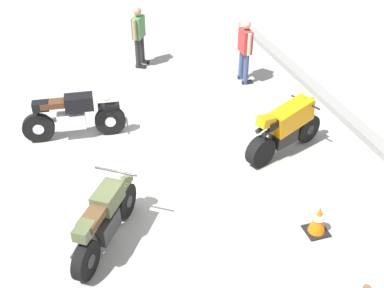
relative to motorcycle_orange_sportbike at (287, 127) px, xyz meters
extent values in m
plane|color=#9E9E99|center=(0.09, -2.72, -0.59)|extent=(40.00, 40.00, 0.00)
cube|color=gray|center=(0.09, 1.88, -0.52)|extent=(14.00, 0.30, 0.15)
cylinder|color=black|center=(-0.24, 0.62, -0.29)|extent=(0.37, 0.62, 0.60)
cylinder|color=black|center=(0.25, -0.64, -0.29)|extent=(0.43, 0.64, 0.60)
cylinder|color=black|center=(-0.24, 0.62, -0.29)|extent=(0.24, 0.26, 0.21)
cylinder|color=black|center=(0.25, -0.64, -0.29)|extent=(0.24, 0.26, 0.21)
cube|color=black|center=(0.02, -0.06, -0.19)|extent=(0.47, 0.62, 0.32)
cube|color=orange|center=(-0.03, 0.08, 0.21)|extent=(0.70, 1.05, 0.57)
cone|color=orange|center=(-0.22, 0.57, 0.36)|extent=(0.45, 0.45, 0.39)
cube|color=black|center=(0.11, -0.29, 0.28)|extent=(0.46, 0.65, 0.12)
cube|color=orange|center=(0.22, -0.57, 0.36)|extent=(0.33, 0.40, 0.23)
cylinder|color=black|center=(0.28, -0.49, 0.18)|extent=(0.23, 0.40, 0.17)
cylinder|color=black|center=(0.13, -0.55, 0.18)|extent=(0.23, 0.40, 0.17)
cylinder|color=black|center=(-0.17, 0.44, 0.38)|extent=(0.66, 0.29, 0.04)
sphere|color=silver|center=(-0.25, 0.64, 0.31)|extent=(0.16, 0.16, 0.16)
cylinder|color=black|center=(0.89, -3.36, -0.29)|extent=(0.59, 0.47, 0.60)
cylinder|color=black|center=(2.01, -4.12, -0.29)|extent=(0.59, 0.47, 0.60)
cylinder|color=#333333|center=(0.89, -3.36, -0.29)|extent=(0.27, 0.27, 0.21)
cylinder|color=#333333|center=(2.01, -4.12, -0.29)|extent=(0.27, 0.27, 0.21)
cube|color=#333333|center=(1.49, -3.77, -0.19)|extent=(0.62, 0.55, 0.32)
cube|color=#515B38|center=(1.33, -3.65, 0.21)|extent=(0.64, 0.58, 0.30)
cube|color=#515B38|center=(0.89, -3.36, 0.04)|extent=(0.45, 0.38, 0.08)
cube|color=brown|center=(1.70, -3.91, 0.23)|extent=(0.64, 0.55, 0.12)
cube|color=#515B38|center=(1.95, -4.08, 0.21)|extent=(0.39, 0.36, 0.18)
cylinder|color=#333333|center=(1.73, -4.13, -0.24)|extent=(0.52, 0.40, 0.16)
cylinder|color=#333333|center=(1.06, -3.47, 0.46)|extent=(0.42, 0.60, 0.04)
sphere|color=silver|center=(0.87, -3.34, 0.26)|extent=(0.16, 0.16, 0.16)
cylinder|color=black|center=(-1.68, -3.19, -0.27)|extent=(0.18, 0.65, 0.64)
cylinder|color=black|center=(-1.82, -4.64, -0.27)|extent=(0.18, 0.65, 0.64)
cylinder|color=silver|center=(-1.68, -3.19, -0.27)|extent=(0.16, 0.24, 0.22)
cylinder|color=silver|center=(-1.82, -4.64, -0.27)|extent=(0.16, 0.24, 0.22)
cube|color=silver|center=(-1.75, -3.97, -0.17)|extent=(0.33, 0.58, 0.32)
cube|color=black|center=(-1.73, -3.77, 0.23)|extent=(0.37, 0.59, 0.30)
cube|color=black|center=(-1.68, -3.19, 0.08)|extent=(0.20, 0.45, 0.08)
cube|color=#4C2D19|center=(-1.78, -4.21, 0.25)|extent=(0.32, 0.62, 0.12)
cube|color=black|center=(-1.80, -4.51, 0.23)|extent=(0.25, 0.34, 0.18)
cylinder|color=silver|center=(-1.96, -4.35, -0.22)|extent=(0.16, 0.57, 0.16)
cylinder|color=silver|center=(-1.70, -3.44, 0.48)|extent=(0.70, 0.10, 0.04)
sphere|color=silver|center=(-1.68, -3.22, 0.28)|extent=(0.16, 0.16, 0.16)
cylinder|color=#384772|center=(-3.00, 0.39, -0.20)|extent=(0.13, 0.13, 0.80)
cube|color=black|center=(-3.00, 0.45, -0.55)|extent=(0.11, 0.26, 0.08)
cylinder|color=#384772|center=(-3.32, 0.40, -0.20)|extent=(0.13, 0.13, 0.80)
cube|color=black|center=(-3.32, 0.46, -0.55)|extent=(0.11, 0.26, 0.08)
cube|color=#B23333|center=(-3.16, 0.40, 0.48)|extent=(0.45, 0.23, 0.56)
cylinder|color=#D8AD8C|center=(-2.89, 0.39, 0.50)|extent=(0.09, 0.09, 0.53)
cylinder|color=#D8AD8C|center=(-3.43, 0.40, 0.50)|extent=(0.09, 0.09, 0.53)
sphere|color=#D8AD8C|center=(-3.16, 0.40, 0.90)|extent=(0.22, 0.22, 0.22)
cylinder|color=#262628|center=(-4.74, -1.98, -0.20)|extent=(0.18, 0.18, 0.79)
cube|color=black|center=(-4.71, -1.93, -0.55)|extent=(0.22, 0.27, 0.08)
cylinder|color=#262628|center=(-5.00, -1.81, -0.20)|extent=(0.18, 0.18, 0.79)
cube|color=black|center=(-4.97, -1.76, -0.55)|extent=(0.22, 0.27, 0.08)
cube|color=#4C7F4C|center=(-4.87, -1.90, 0.47)|extent=(0.49, 0.42, 0.56)
cylinder|color=tan|center=(-4.65, -2.04, 0.49)|extent=(0.12, 0.12, 0.53)
cylinder|color=tan|center=(-5.10, -1.75, 0.49)|extent=(0.12, 0.12, 0.53)
sphere|color=tan|center=(-4.87, -1.90, 0.89)|extent=(0.21, 0.21, 0.21)
cube|color=black|center=(2.20, -0.50, -0.58)|extent=(0.36, 0.36, 0.03)
cone|color=orange|center=(2.20, -0.50, -0.31)|extent=(0.28, 0.28, 0.50)
cylinder|color=white|center=(2.20, -0.50, -0.27)|extent=(0.19, 0.19, 0.08)
camera|label=1|loc=(6.94, -4.04, 4.90)|focal=44.56mm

